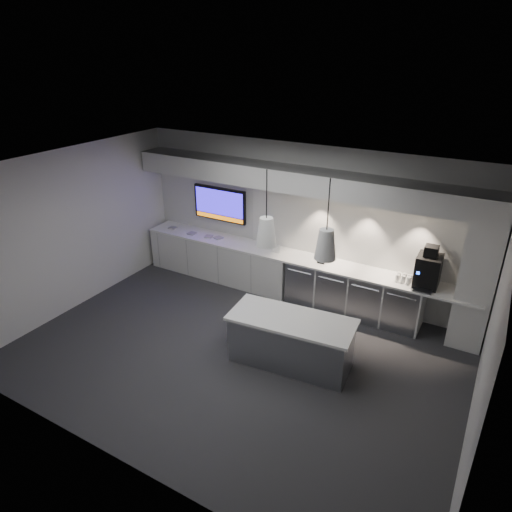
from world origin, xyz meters
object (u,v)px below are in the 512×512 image
Objects in this scene: wall_tv at (220,204)px; coffee_machine at (428,269)px; bin at (236,328)px; island at (291,341)px.

wall_tv is 1.74× the size of coffee_machine.
bin is at bearing -51.34° from wall_tv.
wall_tv is at bearing 136.21° from island.
coffee_machine reaches higher than bin.
wall_tv is at bearing 128.66° from bin.
wall_tv reaches higher than island.
wall_tv is 3.72m from island.
wall_tv is at bearing 175.39° from coffee_machine.
island is 2.78× the size of coffee_machine.
coffee_machine is at bearing -3.25° from wall_tv.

